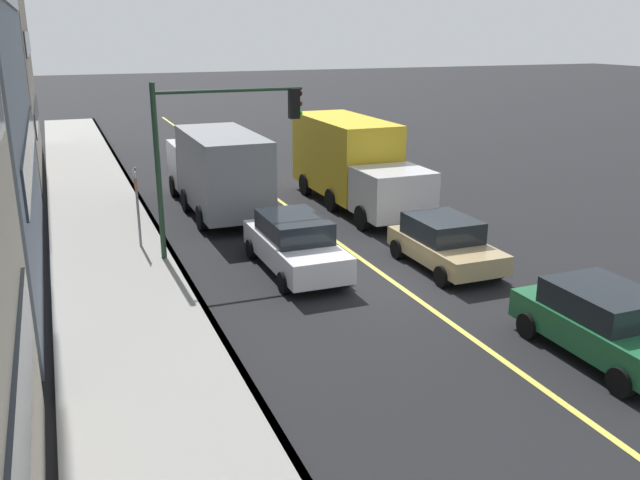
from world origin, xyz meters
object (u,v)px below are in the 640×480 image
(truck_gray, at_px, (217,169))
(traffic_light_mast, at_px, (218,137))
(car_tan, at_px, (445,242))
(car_green, at_px, (606,323))
(car_white, at_px, (295,243))
(street_sign_post, at_px, (137,202))
(truck_yellow, at_px, (352,162))

(truck_gray, bearing_deg, traffic_light_mast, 167.78)
(traffic_light_mast, bearing_deg, car_tan, -120.55)
(truck_gray, bearing_deg, car_tan, -151.62)
(car_green, xyz_separation_m, car_white, (7.59, 4.34, 0.04))
(car_white, distance_m, car_tan, 4.42)
(traffic_light_mast, distance_m, street_sign_post, 3.47)
(car_green, height_order, car_white, car_white)
(car_green, distance_m, truck_gray, 15.75)
(car_white, relative_size, truck_gray, 0.59)
(car_tan, height_order, street_sign_post, street_sign_post)
(truck_yellow, distance_m, street_sign_post, 9.19)
(car_green, bearing_deg, street_sign_post, 36.54)
(car_tan, height_order, traffic_light_mast, traffic_light_mast)
(car_tan, relative_size, street_sign_post, 1.47)
(car_white, height_order, car_tan, car_white)
(traffic_light_mast, bearing_deg, street_sign_post, 57.09)
(car_tan, distance_m, traffic_light_mast, 7.40)
(car_green, relative_size, truck_gray, 0.52)
(truck_yellow, height_order, truck_gray, truck_yellow)
(truck_yellow, bearing_deg, car_white, 143.88)
(truck_gray, bearing_deg, car_green, -162.07)
(car_white, xyz_separation_m, truck_yellow, (6.52, -4.76, 0.92))
(car_white, height_order, traffic_light_mast, traffic_light_mast)
(truck_yellow, distance_m, traffic_light_mast, 8.02)
(car_green, xyz_separation_m, traffic_light_mast, (9.69, 5.98, 2.92))
(car_tan, bearing_deg, traffic_light_mast, 59.45)
(car_white, xyz_separation_m, car_tan, (-1.35, -4.21, -0.07))
(traffic_light_mast, xyz_separation_m, street_sign_post, (1.49, 2.31, -2.12))
(car_tan, xyz_separation_m, truck_yellow, (7.87, -0.55, 0.99))
(car_white, height_order, street_sign_post, street_sign_post)
(car_green, height_order, truck_yellow, truck_yellow)
(car_white, relative_size, truck_yellow, 0.57)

